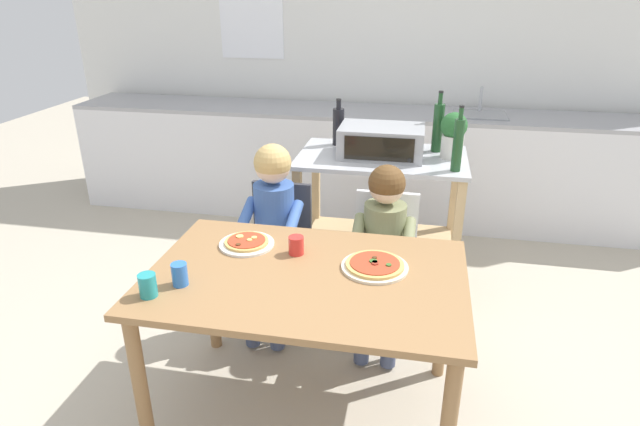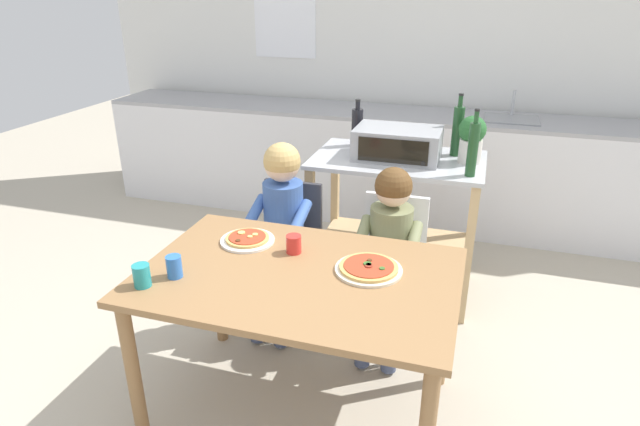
# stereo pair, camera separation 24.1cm
# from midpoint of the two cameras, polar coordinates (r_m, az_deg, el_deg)

# --- Properties ---
(ground_plane) EXTENTS (11.04, 11.04, 0.00)m
(ground_plane) POSITION_cam_midpoint_polar(r_m,az_deg,el_deg) (3.54, 0.53, -8.24)
(ground_plane) COLOR #B7AD99
(back_wall_tiled) EXTENTS (5.52, 0.13, 2.70)m
(back_wall_tiled) POSITION_cam_midpoint_polar(r_m,az_deg,el_deg) (4.72, 4.54, 17.22)
(back_wall_tiled) COLOR white
(back_wall_tiled) RESTS_ON ground
(kitchen_counter) EXTENTS (4.97, 0.60, 1.11)m
(kitchen_counter) POSITION_cam_midpoint_polar(r_m,az_deg,el_deg) (4.51, 3.61, 5.27)
(kitchen_counter) COLOR silver
(kitchen_counter) RESTS_ON ground
(kitchen_island_cart) EXTENTS (1.02, 0.64, 0.89)m
(kitchen_island_cart) POSITION_cam_midpoint_polar(r_m,az_deg,el_deg) (3.36, 4.42, 1.32)
(kitchen_island_cart) COLOR #B7BABF
(kitchen_island_cart) RESTS_ON ground
(toaster_oven) EXTENTS (0.50, 0.34, 0.18)m
(toaster_oven) POSITION_cam_midpoint_polar(r_m,az_deg,el_deg) (3.23, 4.48, 7.64)
(toaster_oven) COLOR #999BA0
(toaster_oven) RESTS_ON kitchen_island_cart
(bottle_slim_sauce) EXTENTS (0.06, 0.06, 0.37)m
(bottle_slim_sauce) POSITION_cam_midpoint_polar(r_m,az_deg,el_deg) (3.00, 12.36, 7.22)
(bottle_slim_sauce) COLOR #1E4723
(bottle_slim_sauce) RESTS_ON kitchen_island_cart
(bottle_dark_olive_oil) EXTENTS (0.07, 0.07, 0.30)m
(bottle_dark_olive_oil) POSITION_cam_midpoint_polar(r_m,az_deg,el_deg) (3.45, -0.04, 9.31)
(bottle_dark_olive_oil) COLOR black
(bottle_dark_olive_oil) RESTS_ON kitchen_island_cart
(bottle_clear_vinegar) EXTENTS (0.07, 0.07, 0.37)m
(bottle_clear_vinegar) POSITION_cam_midpoint_polar(r_m,az_deg,el_deg) (3.35, 10.53, 9.06)
(bottle_clear_vinegar) COLOR #1E4723
(bottle_clear_vinegar) RESTS_ON kitchen_island_cart
(potted_herb_plant) EXTENTS (0.16, 0.16, 0.28)m
(potted_herb_plant) POSITION_cam_midpoint_polar(r_m,az_deg,el_deg) (3.24, 12.04, 8.29)
(potted_herb_plant) COLOR beige
(potted_herb_plant) RESTS_ON kitchen_island_cart
(dining_table) EXTENTS (1.33, 0.88, 0.74)m
(dining_table) POSITION_cam_midpoint_polar(r_m,az_deg,el_deg) (2.29, -4.51, -8.72)
(dining_table) COLOR olive
(dining_table) RESTS_ON ground
(dining_chair_left) EXTENTS (0.36, 0.36, 0.81)m
(dining_chair_left) POSITION_cam_midpoint_polar(r_m,az_deg,el_deg) (3.07, -6.72, -3.38)
(dining_chair_left) COLOR #333338
(dining_chair_left) RESTS_ON ground
(dining_chair_right) EXTENTS (0.36, 0.36, 0.81)m
(dining_chair_right) POSITION_cam_midpoint_polar(r_m,az_deg,el_deg) (2.93, 4.51, -4.69)
(dining_chair_right) COLOR silver
(dining_chair_right) RESTS_ON ground
(child_in_blue_striped_shirt) EXTENTS (0.32, 0.42, 1.07)m
(child_in_blue_striped_shirt) POSITION_cam_midpoint_polar(r_m,az_deg,el_deg) (2.88, -7.60, -0.56)
(child_in_blue_striped_shirt) COLOR #424C6B
(child_in_blue_striped_shirt) RESTS_ON ground
(child_in_olive_shirt) EXTENTS (0.32, 0.42, 1.00)m
(child_in_olive_shirt) POSITION_cam_midpoint_polar(r_m,az_deg,el_deg) (2.74, 4.31, -2.69)
(child_in_olive_shirt) COLOR #424C6B
(child_in_olive_shirt) RESTS_ON ground
(pizza_plate_white) EXTENTS (0.26, 0.26, 0.03)m
(pizza_plate_white) POSITION_cam_midpoint_polar(r_m,az_deg,el_deg) (2.50, -10.63, -3.23)
(pizza_plate_white) COLOR white
(pizza_plate_white) RESTS_ON dining_table
(pizza_plate_cream) EXTENTS (0.29, 0.29, 0.03)m
(pizza_plate_cream) POSITION_cam_midpoint_polar(r_m,az_deg,el_deg) (2.27, 2.87, -5.74)
(pizza_plate_cream) COLOR beige
(pizza_plate_cream) RESTS_ON dining_table
(drinking_cup_red) EXTENTS (0.07, 0.07, 0.08)m
(drinking_cup_red) POSITION_cam_midpoint_polar(r_m,az_deg,el_deg) (2.38, -5.48, -3.54)
(drinking_cup_red) COLOR red
(drinking_cup_red) RESTS_ON dining_table
(drinking_cup_blue) EXTENTS (0.06, 0.06, 0.09)m
(drinking_cup_blue) POSITION_cam_midpoint_polar(r_m,az_deg,el_deg) (2.24, -17.86, -6.37)
(drinking_cup_blue) COLOR blue
(drinking_cup_blue) RESTS_ON dining_table
(drinking_cup_teal) EXTENTS (0.07, 0.07, 0.09)m
(drinking_cup_teal) POSITION_cam_midpoint_polar(r_m,az_deg,el_deg) (2.21, -21.04, -7.35)
(drinking_cup_teal) COLOR teal
(drinking_cup_teal) RESTS_ON dining_table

